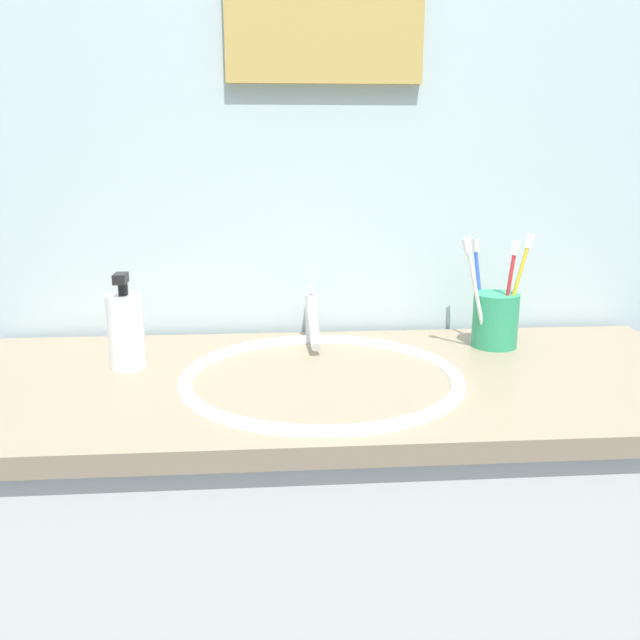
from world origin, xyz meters
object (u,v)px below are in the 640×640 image
(toothbrush_cup, at_px, (495,320))
(toothbrush_white, at_px, (475,287))
(faucet, at_px, (313,320))
(toothbrush_yellow, at_px, (517,284))
(toothbrush_red, at_px, (509,287))
(soap_dispenser, at_px, (126,330))
(toothbrush_blue, at_px, (479,284))

(toothbrush_cup, relative_size, toothbrush_white, 0.49)
(faucet, xyz_separation_m, toothbrush_yellow, (0.37, -0.07, 0.08))
(toothbrush_white, height_order, toothbrush_yellow, toothbrush_yellow)
(toothbrush_red, distance_m, soap_dispenser, 0.68)
(soap_dispenser, bearing_deg, faucet, 22.34)
(toothbrush_cup, xyz_separation_m, toothbrush_blue, (-0.02, 0.04, 0.06))
(toothbrush_yellow, bearing_deg, faucet, 169.67)
(toothbrush_blue, height_order, toothbrush_white, toothbrush_white)
(toothbrush_cup, height_order, toothbrush_red, toothbrush_red)
(toothbrush_white, relative_size, soap_dispenser, 1.24)
(faucet, relative_size, toothbrush_white, 0.80)
(toothbrush_blue, xyz_separation_m, toothbrush_white, (-0.03, -0.07, 0.01))
(toothbrush_blue, relative_size, toothbrush_yellow, 0.91)
(toothbrush_cup, height_order, toothbrush_white, toothbrush_white)
(toothbrush_red, relative_size, toothbrush_white, 0.95)
(toothbrush_white, height_order, soap_dispenser, toothbrush_white)
(faucet, bearing_deg, toothbrush_yellow, -10.33)
(toothbrush_blue, relative_size, soap_dispenser, 1.15)
(soap_dispenser, bearing_deg, toothbrush_cup, 6.99)
(toothbrush_white, bearing_deg, soap_dispenser, -175.05)
(toothbrush_white, bearing_deg, toothbrush_blue, 67.37)
(faucet, distance_m, toothbrush_blue, 0.32)
(toothbrush_blue, bearing_deg, faucet, 177.99)
(toothbrush_red, height_order, toothbrush_yellow, toothbrush_yellow)
(toothbrush_cup, bearing_deg, toothbrush_yellow, -27.41)
(toothbrush_yellow, distance_m, soap_dispenser, 0.69)
(toothbrush_blue, bearing_deg, toothbrush_cup, -61.00)
(faucet, bearing_deg, toothbrush_cup, -8.64)
(toothbrush_blue, distance_m, toothbrush_white, 0.07)
(soap_dispenser, bearing_deg, toothbrush_yellow, 5.39)
(faucet, relative_size, toothbrush_blue, 0.87)
(faucet, distance_m, toothbrush_white, 0.31)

